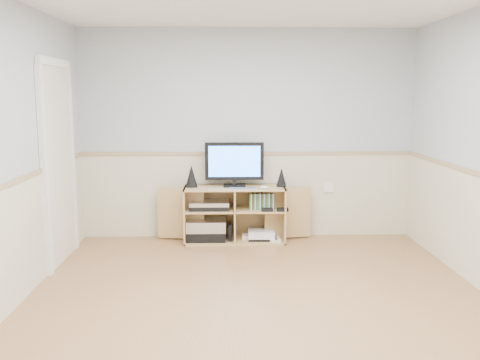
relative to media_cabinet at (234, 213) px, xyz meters
name	(u,v)px	position (x,y,z in m)	size (l,w,h in m)	color
room	(251,157)	(0.10, -1.93, 0.88)	(4.04, 4.54, 2.54)	tan
media_cabinet	(234,213)	(0.00, 0.00, 0.00)	(1.84, 0.44, 0.65)	tan
monitor	(234,163)	(0.00, -0.01, 0.60)	(0.69, 0.18, 0.52)	black
speaker_left	(191,176)	(-0.50, -0.03, 0.45)	(0.14, 0.14, 0.26)	black
speaker_right	(281,177)	(0.55, -0.03, 0.43)	(0.12, 0.12, 0.22)	black
keyboard	(243,189)	(0.10, -0.19, 0.32)	(0.32, 0.13, 0.01)	silver
mouse	(264,187)	(0.34, -0.19, 0.34)	(0.10, 0.06, 0.04)	white
av_components	(208,223)	(-0.32, -0.05, -0.11)	(0.53, 0.34, 0.47)	black
game_consoles	(260,235)	(0.30, -0.07, -0.26)	(0.45, 0.30, 0.11)	white
game_cases	(261,201)	(0.32, -0.07, 0.15)	(0.28, 0.14, 0.19)	#3F8C3F
wall_outlet	(329,187)	(1.16, 0.18, 0.27)	(0.12, 0.03, 0.12)	white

